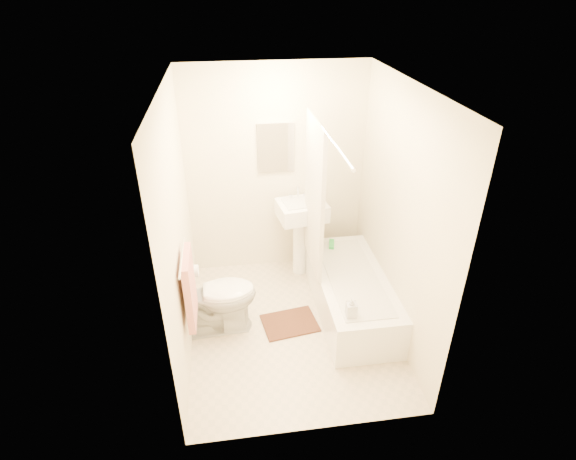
{
  "coord_description": "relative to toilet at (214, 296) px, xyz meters",
  "views": [
    {
      "loc": [
        -0.53,
        -3.45,
        3.14
      ],
      "look_at": [
        0.0,
        0.25,
        1.0
      ],
      "focal_mm": 28.0,
      "sensor_mm": 36.0,
      "label": 1
    }
  ],
  "objects": [
    {
      "name": "toilet_paper",
      "position": [
        -0.18,
        0.02,
        0.3
      ],
      "size": [
        0.11,
        0.12,
        0.12
      ],
      "primitive_type": "cylinder",
      "rotation": [
        0.0,
        1.57,
        0.0
      ],
      "color": "white",
      "rests_on": "wall_left"
    },
    {
      "name": "wall_right",
      "position": [
        1.75,
        -0.1,
        0.8
      ],
      "size": [
        0.02,
        2.4,
        2.4
      ],
      "primitive_type": "cube",
      "color": "beige",
      "rests_on": "ground"
    },
    {
      "name": "ceiling",
      "position": [
        0.75,
        -0.1,
        2.0
      ],
      "size": [
        2.4,
        2.4,
        0.0
      ],
      "primitive_type": "plane",
      "color": "white",
      "rests_on": "ground"
    },
    {
      "name": "towel",
      "position": [
        -0.18,
        -0.35,
        0.38
      ],
      "size": [
        0.06,
        0.45,
        0.66
      ],
      "primitive_type": "cube",
      "color": "#CC7266",
      "rests_on": "towel_bar"
    },
    {
      "name": "towel_bar",
      "position": [
        -0.21,
        -0.35,
        0.7
      ],
      "size": [
        0.02,
        0.6,
        0.02
      ],
      "primitive_type": "cylinder",
      "rotation": [
        1.57,
        0.0,
        0.0
      ],
      "color": "silver",
      "rests_on": "wall_left"
    },
    {
      "name": "scrub_brush",
      "position": [
        1.33,
        0.68,
        0.06
      ],
      "size": [
        0.1,
        0.19,
        0.04
      ],
      "primitive_type": "cube",
      "rotation": [
        0.0,
        0.0,
        -0.24
      ],
      "color": "green",
      "rests_on": "bathtub"
    },
    {
      "name": "floor",
      "position": [
        0.75,
        -0.1,
        -0.4
      ],
      "size": [
        2.4,
        2.4,
        0.0
      ],
      "primitive_type": "plane",
      "color": "beige",
      "rests_on": "ground"
    },
    {
      "name": "shower_curtain",
      "position": [
        1.05,
        0.4,
        0.82
      ],
      "size": [
        0.04,
        0.8,
        1.55
      ],
      "primitive_type": "cube",
      "color": "silver",
      "rests_on": "curtain_rod"
    },
    {
      "name": "wall_back",
      "position": [
        0.75,
        1.1,
        0.8
      ],
      "size": [
        2.0,
        0.02,
        2.4
      ],
      "primitive_type": "cube",
      "color": "beige",
      "rests_on": "ground"
    },
    {
      "name": "bathtub",
      "position": [
        1.4,
        0.08,
        -0.18
      ],
      "size": [
        0.69,
        1.58,
        0.44
      ],
      "primitive_type": null,
      "color": "white",
      "rests_on": "floor"
    },
    {
      "name": "toilet",
      "position": [
        0.0,
        0.0,
        0.0
      ],
      "size": [
        0.85,
        0.52,
        0.81
      ],
      "primitive_type": "imported",
      "rotation": [
        0.0,
        0.0,
        1.64
      ],
      "color": "white",
      "rests_on": "floor"
    },
    {
      "name": "wall_left",
      "position": [
        -0.25,
        -0.1,
        0.8
      ],
      "size": [
        0.02,
        2.4,
        2.4
      ],
      "primitive_type": "cube",
      "color": "beige",
      "rests_on": "ground"
    },
    {
      "name": "sink",
      "position": [
        1.0,
        0.85,
        0.11
      ],
      "size": [
        0.58,
        0.49,
        1.03
      ],
      "primitive_type": null,
      "rotation": [
        0.0,
        0.0,
        0.15
      ],
      "color": "white",
      "rests_on": "floor"
    },
    {
      "name": "mirror",
      "position": [
        0.75,
        1.08,
        1.1
      ],
      "size": [
        0.4,
        0.03,
        0.55
      ],
      "primitive_type": "cube",
      "color": "white",
      "rests_on": "wall_back"
    },
    {
      "name": "bath_mat",
      "position": [
        0.74,
        -0.05,
        -0.4
      ],
      "size": [
        0.6,
        0.49,
        0.02
      ],
      "primitive_type": "cube",
      "rotation": [
        0.0,
        0.0,
        0.15
      ],
      "color": "#4D2621",
      "rests_on": "floor"
    },
    {
      "name": "curtain_rod",
      "position": [
        1.05,
        -0.0,
        1.6
      ],
      "size": [
        0.03,
        1.7,
        0.03
      ],
      "primitive_type": "cylinder",
      "rotation": [
        1.57,
        0.0,
        0.0
      ],
      "color": "silver",
      "rests_on": "wall_back"
    },
    {
      "name": "soap_bottle",
      "position": [
        1.23,
        -0.53,
        0.14
      ],
      "size": [
        0.1,
        0.1,
        0.21
      ],
      "primitive_type": "imported",
      "rotation": [
        0.0,
        0.0,
        -0.04
      ],
      "color": "silver",
      "rests_on": "bathtub"
    }
  ]
}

